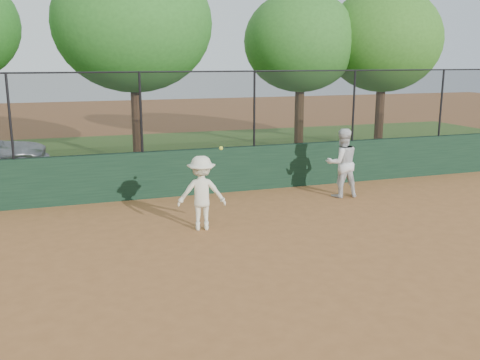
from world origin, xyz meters
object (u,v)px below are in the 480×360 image
object	(u,v)px
player_second	(342,163)
tree_4	(384,40)
tree_2	(133,23)
player_main	(202,193)
tree_3	(301,42)

from	to	relation	value
player_second	tree_4	distance (m)	9.10
player_second	tree_2	distance (m)	8.41
player_main	tree_4	world-z (taller)	tree_4
tree_2	tree_3	size ratio (longest dim) A/B	1.14
tree_3	player_second	bearing A→B (deg)	-106.58
tree_3	player_main	bearing A→B (deg)	-125.84
tree_4	tree_3	bearing A→B (deg)	169.33
player_second	tree_4	world-z (taller)	tree_4
tree_2	player_second	bearing A→B (deg)	-55.24
player_second	tree_3	xyz separation A→B (m)	(2.13, 7.16, 3.23)
player_main	tree_4	bearing A→B (deg)	40.26
player_main	tree_3	world-z (taller)	tree_3
player_second	player_main	world-z (taller)	player_main
tree_2	tree_4	world-z (taller)	tree_2
tree_4	tree_2	bearing A→B (deg)	-177.89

